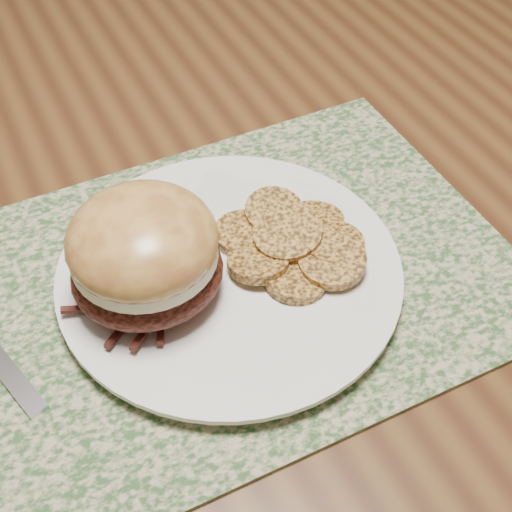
{
  "coord_description": "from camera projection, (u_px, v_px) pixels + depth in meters",
  "views": [
    {
      "loc": [
        -0.02,
        -0.5,
        1.2
      ],
      "look_at": [
        0.15,
        -0.17,
        0.79
      ],
      "focal_mm": 50.0,
      "sensor_mm": 36.0,
      "label": 1
    }
  ],
  "objects": [
    {
      "name": "dining_table",
      "position": [
        47.0,
        274.0,
        0.69
      ],
      "size": [
        1.5,
        0.9,
        0.75
      ],
      "color": "brown",
      "rests_on": "ground"
    },
    {
      "name": "dinner_plate",
      "position": [
        230.0,
        274.0,
        0.57
      ],
      "size": [
        0.26,
        0.26,
        0.02
      ],
      "primitive_type": "cylinder",
      "color": "white",
      "rests_on": "placemat"
    },
    {
      "name": "roasted_potatoes",
      "position": [
        293.0,
        242.0,
        0.57
      ],
      "size": [
        0.13,
        0.14,
        0.03
      ],
      "color": "#BB8237",
      "rests_on": "dinner_plate"
    },
    {
      "name": "pork_sandwich",
      "position": [
        144.0,
        254.0,
        0.52
      ],
      "size": [
        0.12,
        0.12,
        0.09
      ],
      "rotation": [
        0.0,
        0.0,
        -0.08
      ],
      "color": "black",
      "rests_on": "dinner_plate"
    },
    {
      "name": "placemat",
      "position": [
        236.0,
        277.0,
        0.58
      ],
      "size": [
        0.45,
        0.33,
        0.0
      ],
      "primitive_type": "cube",
      "color": "#31532B",
      "rests_on": "dining_table"
    }
  ]
}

